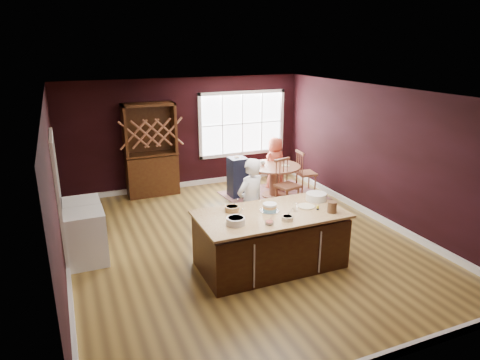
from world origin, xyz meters
The scene contains 28 objects.
room_shell centered at (0.00, 0.00, 1.35)m, with size 7.00×7.00×7.00m.
window centered at (1.50, 3.47, 1.50)m, with size 2.36×0.10×1.66m, color white, non-canonical shape.
doorway centered at (-2.97, 0.60, 1.02)m, with size 0.08×1.26×2.13m, color white, non-canonical shape.
kitchen_island centered at (0.09, -0.97, 0.44)m, with size 2.35×1.23×0.92m.
dining_table centered at (1.67, 1.97, 0.53)m, with size 1.22×1.22×0.75m.
baker centered at (0.09, -0.19, 0.81)m, with size 0.59×0.39×1.62m, color silver.
layer_cake centered at (0.10, -0.89, 0.98)m, with size 0.31×0.31×0.13m, color white, non-canonical shape.
bowl_blue centered at (-0.59, -1.16, 0.97)m, with size 0.28×0.28×0.11m, color white.
bowl_yellow centered at (-0.45, -0.66, 0.96)m, with size 0.23×0.23×0.09m, color olive.
bowl_pink centered at (-0.13, -1.35, 0.95)m, with size 0.14×0.14×0.05m, color white.
bowl_olive centered at (0.18, -1.32, 0.95)m, with size 0.18×0.18×0.07m, color beige.
drinking_glass centered at (0.48, -1.04, 0.99)m, with size 0.07×0.07×0.14m, color silver.
dinner_plate centered at (0.74, -0.96, 0.93)m, with size 0.28×0.28×0.02m, color white.
white_tub centered at (1.07, -0.74, 0.98)m, with size 0.35×0.35×0.12m, color silver.
stoneware_crock centered at (0.98, -1.32, 1.01)m, with size 0.15×0.15×0.18m, color brown.
toy_figurine centered at (0.84, -1.14, 0.96)m, with size 0.05×0.05×0.08m, color yellow, non-canonical shape.
rug centered at (1.67, 1.97, 0.01)m, with size 2.18×1.69×0.01m, color brown.
chair_east centered at (2.53, 1.93, 0.52)m, with size 0.44×0.42×1.05m, color brown, non-canonical shape.
chair_south centered at (1.61, 1.22, 0.54)m, with size 0.46×0.44×1.09m, color #985E29, non-canonical shape.
chair_north centered at (1.95, 2.78, 0.52)m, with size 0.43×0.41×1.03m, color brown, non-canonical shape.
seated_woman centered at (1.96, 2.48, 0.65)m, with size 0.64×0.41×1.30m, color #D5563C.
high_chair centered at (0.88, 2.30, 0.49)m, with size 0.40×0.40×0.98m, color black, non-canonical shape.
toddler centered at (0.92, 2.32, 0.81)m, with size 0.18×0.14×0.26m, color #8CA5BF, non-canonical shape.
table_plate centered at (1.91, 1.86, 0.76)m, with size 0.18×0.18×0.01m, color beige.
table_cup centered at (1.44, 2.12, 0.80)m, with size 0.12×0.12×0.09m, color white.
hutch centered at (-0.93, 3.22, 1.09)m, with size 1.19×0.50×2.18m, color black.
washer centered at (-2.64, 0.28, 0.45)m, with size 0.62×0.60×0.90m, color white.
dryer centered at (-2.64, 0.92, 0.44)m, with size 0.61×0.59×0.89m, color silver.
Camera 1 is at (-2.81, -6.54, 3.48)m, focal length 32.00 mm.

